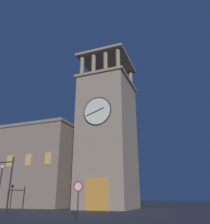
# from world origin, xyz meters

# --- Properties ---
(ground_plane) EXTENTS (200.00, 200.00, 0.00)m
(ground_plane) POSITION_xyz_m (0.00, 0.00, 0.00)
(ground_plane) COLOR #424247
(clocktower) EXTENTS (7.98, 9.22, 26.36)m
(clocktower) POSITION_xyz_m (-2.03, -2.34, 10.40)
(clocktower) COLOR gray
(clocktower) RESTS_ON ground_plane
(adjacent_wing_building) EXTENTS (22.26, 6.48, 13.37)m
(adjacent_wing_building) POSITION_xyz_m (15.45, -1.97, 6.70)
(adjacent_wing_building) COLOR gray
(adjacent_wing_building) RESTS_ON ground_plane
(traffic_signal_near) EXTENTS (3.13, 0.41, 5.90)m
(traffic_signal_near) POSITION_xyz_m (6.05, 9.68, 3.85)
(traffic_signal_near) COLOR black
(traffic_signal_near) RESTS_ON ground_plane
(street_lamp) EXTENTS (0.44, 0.44, 5.46)m
(street_lamp) POSITION_xyz_m (8.74, 7.40, 3.78)
(street_lamp) COLOR black
(street_lamp) RESTS_ON ground_plane
(no_horn_sign) EXTENTS (0.78, 0.14, 2.77)m
(no_horn_sign) POSITION_xyz_m (-5.52, 13.83, 2.16)
(no_horn_sign) COLOR black
(no_horn_sign) RESTS_ON ground_plane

